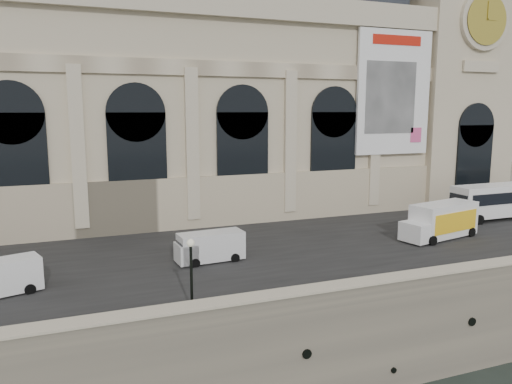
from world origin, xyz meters
TOP-DOWN VIEW (x-y plane):
  - quay at (0.00, 35.00)m, footprint 160.00×70.00m
  - street at (0.00, 14.00)m, footprint 160.00×24.00m
  - parapet at (0.00, 0.60)m, footprint 160.00×1.40m
  - museum at (-5.98, 30.86)m, footprint 69.00×18.70m
  - clock_pavilion at (34.00, 27.93)m, footprint 13.00×14.72m
  - bus_right at (32.24, 14.54)m, footprint 12.45×2.94m
  - van_c at (-0.64, 11.21)m, footprint 5.15×2.35m
  - box_truck at (20.39, 10.51)m, footprint 8.09×4.05m
  - lamp_right at (-3.95, 2.52)m, footprint 0.43×0.43m

SIDE VIEW (x-z plane):
  - quay at x=0.00m, z-range 0.00..6.00m
  - street at x=0.00m, z-range 6.00..6.06m
  - parapet at x=0.00m, z-range 6.01..7.22m
  - van_c at x=-0.64m, z-range 6.02..8.26m
  - box_truck at x=20.39m, z-range 6.01..9.13m
  - bus_right at x=32.24m, z-range 6.22..9.88m
  - lamp_right at x=-3.95m, z-range 5.99..10.22m
  - museum at x=-5.98m, z-range 5.17..34.27m
  - clock_pavilion at x=34.00m, z-range 5.07..41.77m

